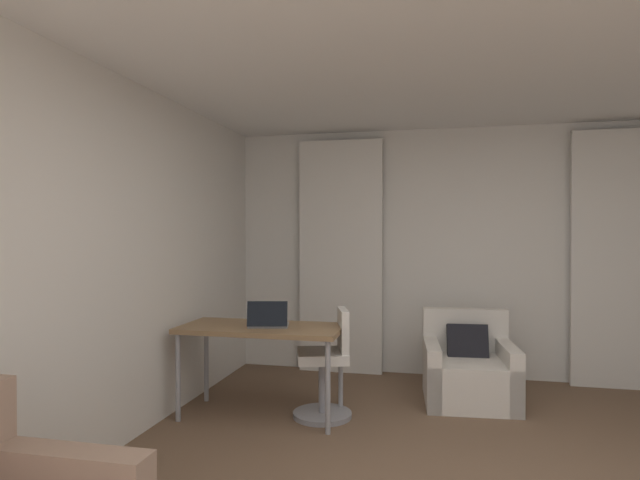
{
  "coord_description": "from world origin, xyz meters",
  "views": [
    {
      "loc": [
        -0.33,
        -2.69,
        1.5
      ],
      "look_at": [
        -1.22,
        1.21,
        1.45
      ],
      "focal_mm": 29.62,
      "sensor_mm": 36.0,
      "label": 1
    }
  ],
  "objects_px": {
    "armchair": "(469,371)",
    "laptop": "(268,321)",
    "desk_chair": "(327,369)",
    "desk": "(262,334)"
  },
  "relations": [
    {
      "from": "armchair",
      "to": "laptop",
      "type": "distance_m",
      "value": 1.87
    },
    {
      "from": "armchair",
      "to": "laptop",
      "type": "bearing_deg",
      "value": -153.17
    },
    {
      "from": "desk",
      "to": "desk_chair",
      "type": "relative_size",
      "value": 1.5
    },
    {
      "from": "armchair",
      "to": "laptop",
      "type": "relative_size",
      "value": 2.32
    },
    {
      "from": "armchair",
      "to": "desk",
      "type": "distance_m",
      "value": 1.89
    },
    {
      "from": "armchair",
      "to": "laptop",
      "type": "height_order",
      "value": "laptop"
    },
    {
      "from": "desk",
      "to": "desk_chair",
      "type": "xyz_separation_m",
      "value": [
        0.53,
        0.1,
        -0.28
      ]
    },
    {
      "from": "armchair",
      "to": "desk_chair",
      "type": "relative_size",
      "value": 0.97
    },
    {
      "from": "desk",
      "to": "desk_chair",
      "type": "distance_m",
      "value": 0.61
    },
    {
      "from": "desk_chair",
      "to": "laptop",
      "type": "relative_size",
      "value": 2.39
    }
  ]
}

